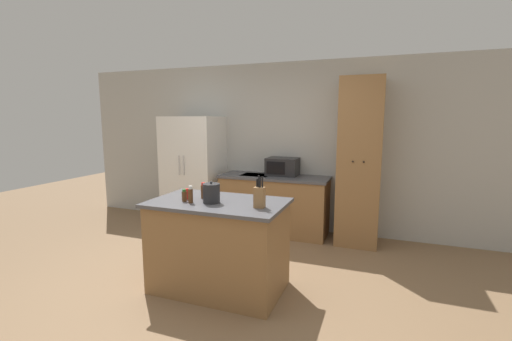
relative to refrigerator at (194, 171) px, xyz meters
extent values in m
plane|color=#846647|center=(1.38, -1.96, -0.89)|extent=(14.00, 14.00, 0.00)
cube|color=#B2B2AD|center=(1.38, 0.37, 0.41)|extent=(7.20, 0.06, 2.60)
cube|color=white|center=(0.00, 0.00, 0.00)|extent=(0.89, 0.68, 1.78)
cylinder|color=silver|center=(-0.04, -0.36, 0.14)|extent=(0.02, 0.02, 0.30)
cylinder|color=silver|center=(0.04, -0.36, 0.14)|extent=(0.02, 0.02, 0.30)
cube|color=olive|center=(1.37, 0.05, -0.46)|extent=(1.62, 0.59, 0.85)
cube|color=#4C4C51|center=(1.37, 0.05, -0.02)|extent=(1.66, 0.63, 0.03)
cube|color=#9EA0A3|center=(1.08, 0.05, -0.01)|extent=(0.44, 0.34, 0.01)
cube|color=olive|center=(2.61, 0.05, 0.26)|extent=(0.57, 0.59, 2.29)
sphere|color=black|center=(2.54, -0.26, 0.30)|extent=(0.02, 0.02, 0.02)
sphere|color=black|center=(2.68, -0.26, 0.30)|extent=(0.02, 0.02, 0.02)
cube|color=olive|center=(1.38, -1.85, -0.44)|extent=(1.30, 0.76, 0.89)
cube|color=#4C4C51|center=(1.38, -1.85, 0.02)|extent=(1.36, 0.82, 0.03)
cube|color=#232326|center=(1.47, 0.15, 0.13)|extent=(0.47, 0.35, 0.27)
cube|color=black|center=(1.42, -0.03, 0.13)|extent=(0.28, 0.01, 0.19)
cube|color=olive|center=(1.86, -1.94, 0.14)|extent=(0.10, 0.07, 0.19)
cylinder|color=black|center=(1.83, -1.93, 0.27)|extent=(0.02, 0.02, 0.08)
cylinder|color=black|center=(1.85, -1.93, 0.29)|extent=(0.02, 0.02, 0.11)
cylinder|color=black|center=(1.87, -1.95, 0.28)|extent=(0.02, 0.02, 0.10)
cylinder|color=black|center=(1.89, -1.94, 0.28)|extent=(0.02, 0.02, 0.10)
cylinder|color=#B2281E|center=(1.05, -1.88, 0.08)|extent=(0.05, 0.05, 0.09)
cylinder|color=red|center=(1.05, -1.88, 0.14)|extent=(0.04, 0.04, 0.02)
cylinder|color=#563319|center=(1.19, -1.79, 0.11)|extent=(0.05, 0.05, 0.14)
cylinder|color=red|center=(1.19, -1.79, 0.19)|extent=(0.04, 0.04, 0.03)
cylinder|color=#563319|center=(1.07, -1.98, 0.09)|extent=(0.05, 0.05, 0.10)
cylinder|color=#286628|center=(1.07, -1.98, 0.15)|extent=(0.04, 0.04, 0.02)
cylinder|color=#563319|center=(1.16, -2.01, 0.11)|extent=(0.05, 0.05, 0.14)
cylinder|color=silver|center=(1.16, -2.01, 0.19)|extent=(0.04, 0.04, 0.03)
cylinder|color=#232326|center=(1.35, -1.93, 0.13)|extent=(0.17, 0.17, 0.19)
sphere|color=#262628|center=(1.35, -1.93, 0.24)|extent=(0.02, 0.02, 0.02)
cylinder|color=red|center=(-0.61, -0.11, -0.73)|extent=(0.14, 0.14, 0.33)
cylinder|color=black|center=(-0.61, -0.11, -0.53)|extent=(0.06, 0.06, 0.06)
camera|label=1|loc=(2.91, -4.84, 0.86)|focal=24.00mm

